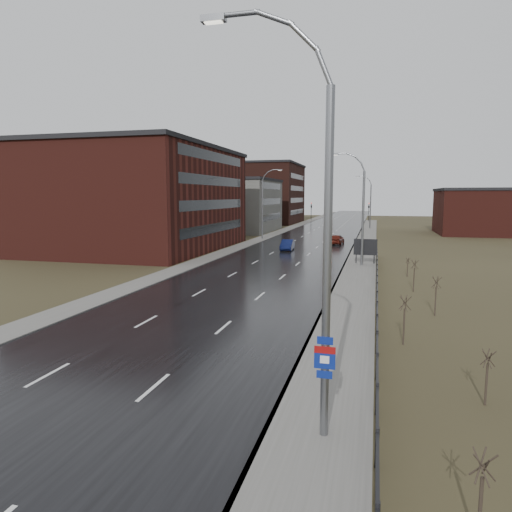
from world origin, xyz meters
The scene contains 26 objects.
ground centered at (0.00, 0.00, 0.00)m, with size 320.00×320.00×0.00m, color #2D2819.
road centered at (0.00, 60.00, 0.03)m, with size 14.00×300.00×0.06m, color black.
sidewalk_right centered at (8.60, 35.00, 0.09)m, with size 3.20×180.00×0.18m, color #595651.
curb_right centered at (7.08, 35.00, 0.09)m, with size 0.16×180.00×0.18m, color slate.
sidewalk_left centered at (-8.20, 60.00, 0.06)m, with size 2.40×260.00×0.12m, color #595651.
warehouse_near centered at (-20.99, 45.00, 6.76)m, with size 22.44×28.56×13.50m.
warehouse_mid centered at (-17.99, 78.00, 5.26)m, with size 16.32×20.40×10.50m.
warehouse_far centered at (-22.99, 108.00, 7.76)m, with size 26.52×24.48×15.50m.
building_right centered at (30.30, 82.00, 4.26)m, with size 18.36×16.32×8.50m.
smokestack centered at (-6.00, 150.00, 15.50)m, with size 2.70×2.70×30.70m.
streetlight_main centered at (8.47, 2.00, 6.06)m, with size 3.91×0.29×12.11m.
streetlight_right_mid centered at (8.50, 36.00, 5.84)m, with size 3.36×0.28×11.35m.
streetlight_left centered at (-7.70, 62.00, 5.84)m, with size 3.36×0.28×11.35m.
streetlight_right_far centered at (8.50, 90.00, 5.84)m, with size 3.36×0.28×11.35m.
guardrail centered at (10.30, 18.31, 0.71)m, with size 0.10×53.05×1.10m.
shrub_a centered at (12.30, -1.33, 1.10)m, with size 0.50×0.52×2.08m.
shrub_b centered at (13.89, 5.67, 1.03)m, with size 0.47×0.49×1.95m.
shrub_c centered at (11.53, 11.65, 1.28)m, with size 0.57×0.60×2.41m.
shrub_d centered at (13.65, 17.70, 1.26)m, with size 0.56×0.59×2.38m.
shrub_e centered at (12.94, 24.64, 1.28)m, with size 0.57×0.60×2.41m.
shrub_f centered at (12.90, 31.16, 0.90)m, with size 0.41×0.43×1.70m.
billboard centered at (9.10, 37.25, 1.81)m, with size 2.36×0.17×2.71m.
traffic_light_left centered at (-8.00, 120.00, 4.60)m, with size 0.58×2.73×5.30m.
traffic_light_right centered at (8.00, 120.00, 4.60)m, with size 0.58×2.73×5.30m.
car_near centered at (-1.02, 47.56, 0.70)m, with size 1.48×4.24×1.40m, color #0B123B.
car_far centered at (4.60, 56.61, 0.74)m, with size 1.75×4.35×1.48m, color #51150D.
Camera 1 is at (10.08, -10.62, 7.10)m, focal length 32.00 mm.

